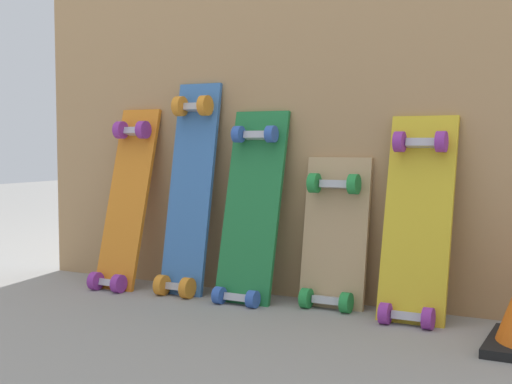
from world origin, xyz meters
name	(u,v)px	position (x,y,z in m)	size (l,w,h in m)	color
ground_plane	(265,297)	(0.00, 0.00, 0.00)	(12.00, 12.00, 0.00)	gray
plywood_wall_panel	(275,21)	(0.00, 0.07, 0.94)	(1.97, 0.04, 1.89)	tan
skateboard_orange	(125,206)	(-0.54, -0.07, 0.30)	(0.17, 0.26, 0.72)	orange
skateboard_blue	(189,196)	(-0.28, -0.04, 0.34)	(0.17, 0.22, 0.80)	#386BAD
skateboard_green	(250,216)	(-0.03, -0.05, 0.28)	(0.20, 0.23, 0.71)	#1E7238
skateboard_natural	(334,242)	(0.25, -0.01, 0.21)	(0.22, 0.16, 0.55)	tan
skateboard_yellow	(416,229)	(0.53, -0.05, 0.27)	(0.20, 0.23, 0.68)	gold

